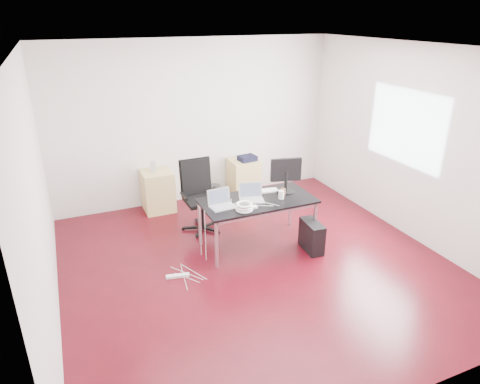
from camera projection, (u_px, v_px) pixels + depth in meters
name	position (u px, v px, depth m)	size (l,w,h in m)	color
room_shell	(260.00, 166.00, 5.29)	(5.00, 5.00, 5.00)	#3C060E
desk	(257.00, 203.00, 6.04)	(1.60, 0.80, 0.73)	black
office_chair	(199.00, 192.00, 6.59)	(0.49, 0.51, 1.08)	black
filing_cabinet_left	(158.00, 191.00, 7.29)	(0.50, 0.50, 0.70)	tan
filing_cabinet_right	(244.00, 178.00, 7.86)	(0.50, 0.50, 0.70)	tan
pc_tower	(312.00, 236.00, 6.09)	(0.20, 0.45, 0.44)	black
wastebasket	(214.00, 193.00, 7.75)	(0.24, 0.24, 0.28)	black
power_strip	(178.00, 276.00, 5.53)	(0.30, 0.06, 0.04)	white
laptop_left	(221.00, 203.00, 5.78)	(0.35, 0.28, 0.23)	silver
laptop_right	(252.00, 196.00, 5.98)	(0.39, 0.33, 0.23)	silver
monitor	(286.00, 173.00, 6.17)	(0.45, 0.26, 0.51)	black
keyboard	(263.00, 191.00, 6.27)	(0.44, 0.14, 0.02)	white
cup_white	(281.00, 195.00, 6.02)	(0.08, 0.08, 0.12)	white
cup_brown	(283.00, 192.00, 6.14)	(0.08, 0.08, 0.10)	brown
cable_coil	(244.00, 207.00, 5.66)	(0.24, 0.24, 0.11)	white
power_adapter	(255.00, 207.00, 5.76)	(0.07, 0.07, 0.03)	white
speaker	(153.00, 167.00, 7.11)	(0.09, 0.08, 0.18)	#9E9E9E
navy_garment	(247.00, 158.00, 7.66)	(0.30, 0.24, 0.09)	black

